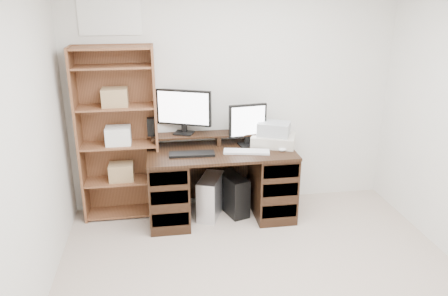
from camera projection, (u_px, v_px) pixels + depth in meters
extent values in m
cube|color=silver|center=(233.00, 94.00, 4.67)|extent=(3.50, 0.02, 2.50)
cube|color=white|center=(109.00, 14.00, 4.20)|extent=(0.60, 0.01, 0.40)
cube|color=black|center=(221.00, 152.00, 4.46)|extent=(1.50, 0.70, 0.03)
cube|color=black|center=(169.00, 189.00, 4.51)|extent=(0.40, 0.66, 0.72)
cube|color=black|center=(272.00, 182.00, 4.67)|extent=(0.40, 0.66, 0.72)
cube|color=black|center=(217.00, 170.00, 4.89)|extent=(1.48, 0.02, 0.65)
cube|color=black|center=(171.00, 220.00, 4.27)|extent=(0.36, 0.01, 0.14)
cube|color=black|center=(169.00, 197.00, 4.19)|extent=(0.36, 0.01, 0.14)
cube|color=black|center=(169.00, 178.00, 4.12)|extent=(0.36, 0.01, 0.14)
cube|color=black|center=(279.00, 211.00, 4.43)|extent=(0.36, 0.01, 0.14)
cube|color=black|center=(280.00, 190.00, 4.35)|extent=(0.36, 0.01, 0.14)
cube|color=black|center=(281.00, 171.00, 4.28)|extent=(0.36, 0.01, 0.14)
cube|color=black|center=(156.00, 142.00, 4.55)|extent=(0.04, 0.20, 0.10)
cube|color=black|center=(218.00, 139.00, 4.65)|extent=(0.04, 0.20, 0.10)
cube|color=black|center=(277.00, 136.00, 4.74)|extent=(0.04, 0.20, 0.10)
cube|color=black|center=(218.00, 134.00, 4.62)|extent=(1.40, 0.22, 0.02)
cube|color=black|center=(184.00, 133.00, 4.59)|extent=(0.24, 0.21, 0.02)
cube|color=black|center=(184.00, 127.00, 4.59)|extent=(0.06, 0.05, 0.11)
cube|color=black|center=(184.00, 108.00, 4.52)|extent=(0.56, 0.26, 0.37)
cube|color=white|center=(183.00, 108.00, 4.50)|extent=(0.50, 0.21, 0.33)
cube|color=black|center=(248.00, 145.00, 4.61)|extent=(0.21, 0.17, 0.02)
cube|color=black|center=(247.00, 139.00, 4.60)|extent=(0.06, 0.04, 0.11)
cube|color=black|center=(248.00, 121.00, 4.54)|extent=(0.40, 0.09, 0.35)
cube|color=white|center=(248.00, 121.00, 4.52)|extent=(0.36, 0.05, 0.31)
cube|color=black|center=(151.00, 127.00, 4.51)|extent=(0.08, 0.08, 0.19)
cube|color=black|center=(192.00, 154.00, 4.33)|extent=(0.46, 0.17, 0.03)
cube|color=silver|center=(247.00, 152.00, 4.40)|extent=(0.48, 0.23, 0.02)
ellipsoid|color=silver|center=(282.00, 150.00, 4.44)|extent=(0.10, 0.08, 0.03)
cube|color=beige|center=(273.00, 140.00, 4.60)|extent=(0.53, 0.47, 0.11)
cube|color=#A5ABB0|center=(274.00, 129.00, 4.56)|extent=(0.39, 0.34, 0.14)
cube|color=silver|center=(211.00, 196.00, 4.66)|extent=(0.34, 0.48, 0.44)
cube|color=black|center=(233.00, 194.00, 4.73)|extent=(0.31, 0.47, 0.43)
cube|color=#19FF33|center=(243.00, 194.00, 4.52)|extent=(0.01, 0.01, 0.01)
cube|color=brown|center=(79.00, 137.00, 4.39)|extent=(0.02, 0.30, 1.80)
cube|color=brown|center=(157.00, 134.00, 4.50)|extent=(0.02, 0.30, 1.80)
cube|color=brown|center=(119.00, 131.00, 4.58)|extent=(0.80, 0.01, 1.80)
cube|color=brown|center=(125.00, 212.00, 4.74)|extent=(0.75, 0.28, 0.02)
cube|color=brown|center=(122.00, 180.00, 4.61)|extent=(0.75, 0.28, 0.02)
cube|color=brown|center=(119.00, 145.00, 4.48)|extent=(0.75, 0.28, 0.02)
cube|color=brown|center=(116.00, 107.00, 4.34)|extent=(0.75, 0.28, 0.02)
cube|color=brown|center=(112.00, 67.00, 4.21)|extent=(0.75, 0.28, 0.02)
cube|color=brown|center=(111.00, 48.00, 4.15)|extent=(0.75, 0.28, 0.02)
cube|color=#A07F54|center=(121.00, 172.00, 4.58)|extent=(0.25, 0.20, 0.18)
cube|color=white|center=(118.00, 136.00, 4.44)|extent=(0.25, 0.20, 0.18)
cube|color=#A07F54|center=(115.00, 97.00, 4.31)|extent=(0.25, 0.20, 0.18)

